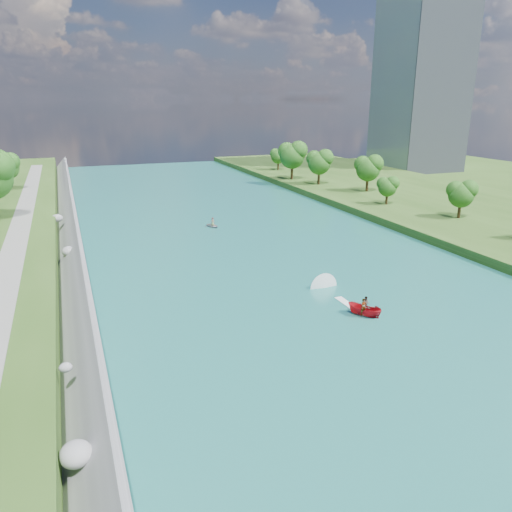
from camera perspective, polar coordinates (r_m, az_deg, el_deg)
name	(u,v)px	position (r m, az deg, el deg)	size (l,w,h in m)	color
ground	(342,321)	(53.12, 9.82, -7.31)	(260.00, 260.00, 0.00)	#2D5119
river_water	(269,264)	(69.74, 1.48, -0.91)	(55.00, 240.00, 0.10)	#1B6669
riprap_bank	(72,278)	(63.24, -20.27, -2.33)	(4.79, 236.00, 4.05)	slate
riverside_path	(9,267)	(64.21, -26.39, -1.14)	(3.00, 200.00, 0.10)	gray
office_tower	(422,73)	(173.89, 18.40, 19.26)	(22.00, 22.00, 60.00)	gray
trees_east	(403,183)	(103.48, 16.44, 7.99)	(19.30, 143.34, 11.74)	#174E14
motorboat	(355,304)	(55.79, 11.20, -5.37)	(3.60, 18.67, 2.12)	#B70E17
raft	(213,225)	(90.09, -4.97, 3.56)	(2.96, 3.48, 1.73)	gray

